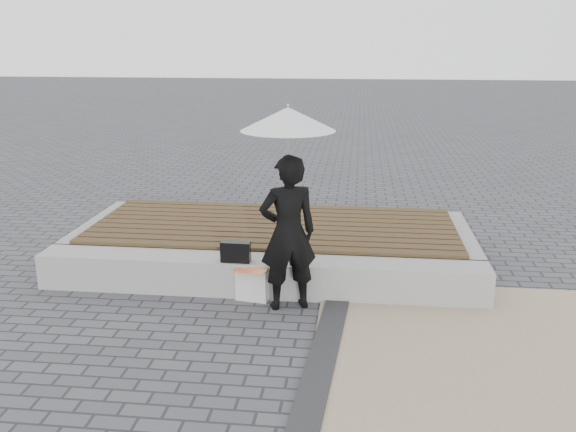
# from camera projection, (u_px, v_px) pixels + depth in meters

# --- Properties ---
(ground) EXTENTS (80.00, 80.00, 0.00)m
(ground) POSITION_uv_depth(u_px,v_px,m) (231.00, 363.00, 5.41)
(ground) COLOR #48484D
(ground) RESTS_ON ground
(edging_band) EXTENTS (0.61, 5.20, 0.04)m
(edging_band) POSITION_uv_depth(u_px,v_px,m) (311.00, 399.00, 4.84)
(edging_band) COLOR #2A292C
(edging_band) RESTS_ON ground
(seating_ledge) EXTENTS (5.00, 0.45, 0.40)m
(seating_ledge) POSITION_uv_depth(u_px,v_px,m) (259.00, 275.00, 6.88)
(seating_ledge) COLOR #9E9E99
(seating_ledge) RESTS_ON ground
(timber_platform) EXTENTS (5.00, 2.00, 0.40)m
(timber_platform) POSITION_uv_depth(u_px,v_px,m) (274.00, 241.00, 8.02)
(timber_platform) COLOR #979792
(timber_platform) RESTS_ON ground
(timber_decking) EXTENTS (4.60, 2.00, 0.04)m
(timber_decking) POSITION_uv_depth(u_px,v_px,m) (274.00, 225.00, 7.96)
(timber_decking) COLOR brown
(timber_decking) RESTS_ON timber_platform
(woman) EXTENTS (0.69, 0.57, 1.64)m
(woman) POSITION_uv_depth(u_px,v_px,m) (288.00, 233.00, 6.32)
(woman) COLOR black
(woman) RESTS_ON ground
(parasol) EXTENTS (0.94, 0.94, 1.20)m
(parasol) POSITION_uv_depth(u_px,v_px,m) (288.00, 119.00, 6.00)
(parasol) COLOR #A8A7AC
(parasol) RESTS_ON ground
(handbag) EXTENTS (0.32, 0.12, 0.23)m
(handbag) POSITION_uv_depth(u_px,v_px,m) (236.00, 252.00, 6.68)
(handbag) COLOR black
(handbag) RESTS_ON seating_ledge
(canvas_tote) EXTENTS (0.36, 0.20, 0.36)m
(canvas_tote) POSITION_uv_depth(u_px,v_px,m) (252.00, 284.00, 6.68)
(canvas_tote) COLOR silver
(canvas_tote) RESTS_ON ground
(magazine) EXTENTS (0.36, 0.29, 0.01)m
(magazine) POSITION_uv_depth(u_px,v_px,m) (251.00, 270.00, 6.58)
(magazine) COLOR #E62643
(magazine) RESTS_ON canvas_tote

